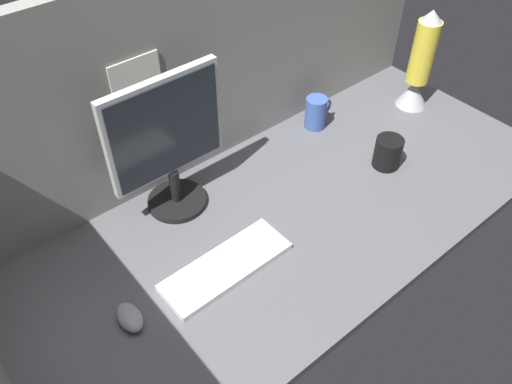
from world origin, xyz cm
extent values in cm
cube|color=#515156|center=(0.00, 0.00, -1.50)|extent=(180.00, 80.00, 3.00)
cube|color=gray|center=(0.00, 37.50, 32.60)|extent=(180.00, 5.00, 65.19)
cube|color=white|center=(-25.47, 34.70, 37.02)|extent=(14.79, 0.40, 17.23)
cylinder|color=black|center=(-24.03, 24.50, 0.90)|extent=(18.00, 18.00, 1.80)
cylinder|color=black|center=(-24.03, 24.50, 7.30)|extent=(3.20, 3.20, 11.00)
cube|color=#B7B7B7|center=(-24.03, 25.50, 28.21)|extent=(35.45, 2.40, 30.83)
cube|color=black|center=(-24.03, 24.10, 28.21)|extent=(33.05, 0.60, 28.43)
cube|color=silver|center=(-27.86, -5.21, 1.00)|extent=(37.18, 13.51, 2.00)
ellipsoid|color=#99999E|center=(-56.19, -3.03, 1.70)|extent=(6.08, 9.87, 3.40)
cylinder|color=black|center=(39.00, -4.55, 5.26)|extent=(8.97, 8.97, 10.52)
cylinder|color=#38569E|center=(35.80, 25.70, 5.82)|extent=(7.56, 7.56, 11.64)
torus|color=#38569E|center=(40.38, 25.70, 6.40)|extent=(6.12, 1.00, 6.12)
cone|color=#A5A5AD|center=(73.50, 12.18, 5.20)|extent=(11.44, 11.44, 10.40)
cylinder|color=gold|center=(73.50, 12.18, 21.85)|extent=(8.32, 8.32, 22.89)
cone|color=#A5A5AD|center=(73.50, 12.18, 35.37)|extent=(7.49, 7.49, 4.16)
camera|label=1|loc=(-77.26, -77.59, 114.05)|focal=36.56mm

